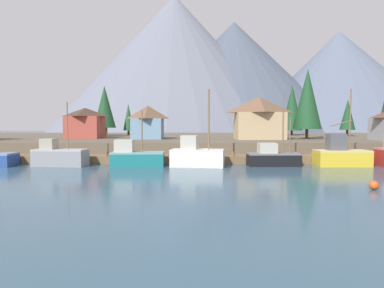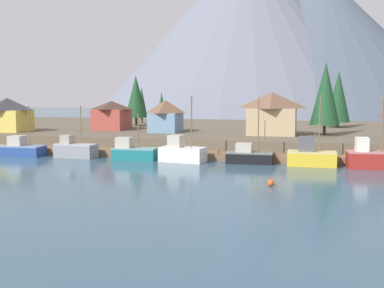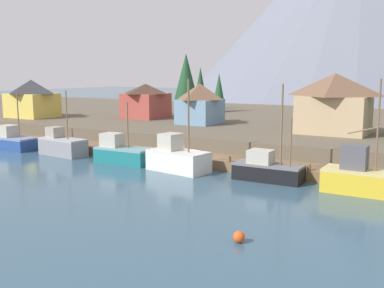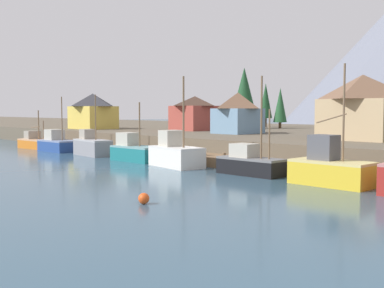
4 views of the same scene
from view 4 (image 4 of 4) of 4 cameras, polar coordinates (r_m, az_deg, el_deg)
ground_plane at (r=66.58m, az=12.85°, el=-1.55°), size 400.00×400.00×1.00m
dock at (r=52.52m, az=1.89°, el=-1.82°), size 80.00×4.00×1.60m
shoreline_bank at (r=76.70m, az=17.85°, el=0.39°), size 400.00×56.00×2.50m
fishing_boat_orange at (r=77.63m, az=-17.80°, el=0.18°), size 6.39×3.08×5.75m
fishing_boat_blue at (r=71.21m, az=-15.41°, el=0.04°), size 6.32×3.29×7.63m
fishing_boat_grey at (r=63.66m, az=-11.58°, el=-0.25°), size 6.48×3.13×7.74m
fishing_boat_teal at (r=56.02m, az=-6.62°, el=-0.83°), size 6.36×3.15×6.69m
fishing_boat_white at (r=50.10m, az=-1.92°, el=-1.16°), size 6.64×3.90×9.16m
fishing_boat_black at (r=44.20m, az=6.77°, el=-2.23°), size 6.30×2.53×8.80m
fishing_boat_yellow at (r=39.28m, az=15.87°, el=-2.79°), size 6.26×2.91×9.30m
house_tan at (r=57.52m, az=19.25°, el=4.15°), size 8.36×6.86×7.23m
house_yellow at (r=87.52m, az=-11.48°, el=3.82°), size 7.72×6.17×6.17m
house_blue at (r=69.23m, az=5.37°, el=3.68°), size 5.36×6.22×5.77m
house_red at (r=79.47m, az=0.34°, el=3.65°), size 6.20×6.66×5.53m
conifer_near_left at (r=88.66m, az=10.26°, el=4.48°), size 2.42×2.42×7.24m
conifer_mid_right at (r=95.01m, az=8.59°, el=5.01°), size 2.55×2.55×8.45m
conifer_centre at (r=87.39m, az=6.11°, el=5.93°), size 4.69×4.69×10.81m
channel_buoy at (r=30.59m, az=-5.65°, el=-6.35°), size 0.70×0.70×0.70m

